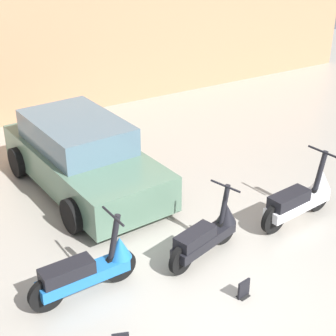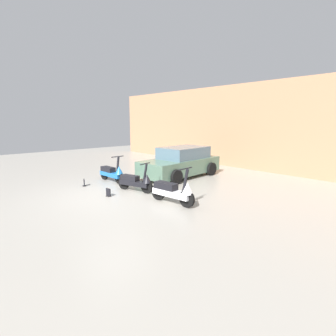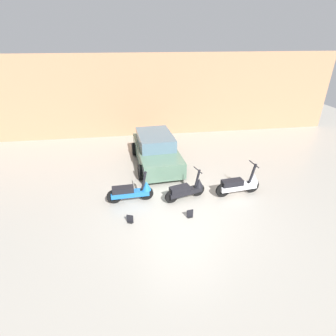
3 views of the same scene
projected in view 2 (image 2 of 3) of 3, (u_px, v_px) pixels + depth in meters
The scene contains 8 objects.
ground_plane at pixel (114, 194), 8.73m from camera, with size 28.00×28.00×0.00m, color #9E998E.
wall_back at pixel (240, 127), 13.19m from camera, with size 19.60×0.12×4.20m, color tan.
scooter_front_left at pixel (112, 172), 10.37m from camera, with size 1.54×0.55×1.07m.
scooter_front_right at pixel (136, 181), 8.97m from camera, with size 1.42×0.68×1.02m.
scooter_front_center at pixel (174, 191), 7.61m from camera, with size 1.61×0.58×1.12m.
car_rear_left at pixel (181, 162), 11.36m from camera, with size 2.04×3.87×1.28m.
placard_near_left_scooter at pixel (84, 183), 9.75m from camera, with size 0.20×0.17×0.26m.
placard_near_right_scooter at pixel (108, 193), 8.43m from camera, with size 0.20×0.14×0.26m.
Camera 2 is at (7.46, -4.32, 2.42)m, focal length 28.00 mm.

